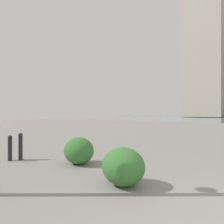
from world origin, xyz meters
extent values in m
cube|color=#B2A899|center=(14.91, -63.06, 17.27)|extent=(10.55, 15.21, 34.55)
cylinder|color=#232328|center=(6.23, -0.69, 0.36)|extent=(0.12, 0.12, 0.72)
sphere|color=#232328|center=(6.23, -0.69, 0.76)|extent=(0.13, 0.13, 0.13)
cylinder|color=#232328|center=(6.37, -0.43, 0.33)|extent=(0.12, 0.12, 0.66)
sphere|color=#232328|center=(6.37, -0.43, 0.70)|extent=(0.13, 0.13, 0.13)
ellipsoid|color=#387533|center=(2.53, -0.89, 0.38)|extent=(0.89, 0.80, 0.76)
ellipsoid|color=#387533|center=(4.45, -1.46, 0.38)|extent=(0.89, 0.80, 0.75)
camera|label=1|loc=(0.26, 2.38, 1.48)|focal=31.84mm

